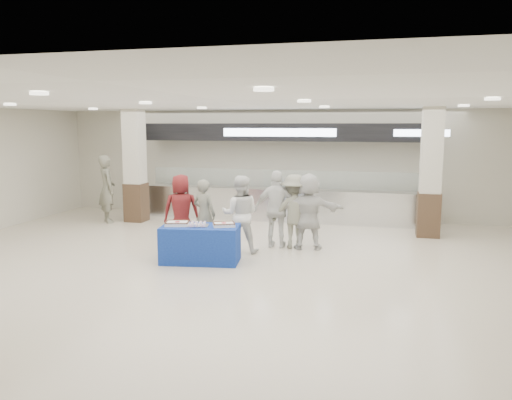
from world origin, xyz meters
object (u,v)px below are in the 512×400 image
(cupcake_tray, at_px, (198,224))
(soldier_b, at_px, (294,212))
(sheet_cake_left, at_px, (177,223))
(soldier_bg, at_px, (107,189))
(display_table, at_px, (200,244))
(sheet_cake_right, at_px, (224,224))
(civilian_white, at_px, (308,211))
(chef_short, at_px, (277,209))
(civilian_maroon, at_px, (181,211))
(soldier_a, at_px, (204,214))
(chef_tall, at_px, (240,214))

(cupcake_tray, height_order, soldier_b, soldier_b)
(sheet_cake_left, distance_m, soldier_bg, 4.94)
(display_table, distance_m, sheet_cake_right, 0.64)
(display_table, relative_size, civilian_white, 0.90)
(chef_short, bearing_deg, civilian_maroon, 10.75)
(display_table, height_order, chef_short, chef_short)
(cupcake_tray, xyz_separation_m, civilian_white, (1.99, 1.63, 0.07))
(cupcake_tray, distance_m, soldier_a, 1.14)
(civilian_maroon, distance_m, soldier_b, 2.56)
(sheet_cake_left, distance_m, soldier_b, 2.71)
(chef_tall, bearing_deg, cupcake_tray, 49.08)
(sheet_cake_right, relative_size, soldier_bg, 0.27)
(chef_tall, xyz_separation_m, chef_short, (0.68, 0.64, 0.03))
(civilian_maroon, height_order, chef_tall, chef_tall)
(chef_short, height_order, soldier_bg, soldier_bg)
(sheet_cake_left, distance_m, cupcake_tray, 0.42)
(soldier_a, bearing_deg, chef_tall, -172.34)
(civilian_maroon, bearing_deg, chef_short, 172.70)
(cupcake_tray, relative_size, civilian_white, 0.28)
(civilian_maroon, xyz_separation_m, soldier_b, (2.51, 0.51, 0.00))
(chef_tall, distance_m, civilian_white, 1.54)
(soldier_b, bearing_deg, sheet_cake_left, 24.51)
(civilian_maroon, relative_size, civilian_white, 0.97)
(display_table, bearing_deg, chef_tall, 51.21)
(sheet_cake_left, relative_size, civilian_white, 0.31)
(sheet_cake_right, height_order, soldier_bg, soldier_bg)
(sheet_cake_left, relative_size, cupcake_tray, 1.12)
(civilian_maroon, height_order, civilian_white, civilian_white)
(display_table, height_order, soldier_a, soldier_a)
(sheet_cake_right, xyz_separation_m, civilian_maroon, (-1.36, 1.06, 0.04))
(chef_tall, xyz_separation_m, soldier_b, (1.07, 0.68, -0.01))
(chef_short, relative_size, soldier_bg, 0.92)
(chef_tall, bearing_deg, civilian_maroon, -16.17)
(cupcake_tray, bearing_deg, display_table, 26.32)
(civilian_maroon, bearing_deg, soldier_b, 171.71)
(civilian_maroon, height_order, soldier_a, civilian_maroon)
(civilian_maroon, bearing_deg, soldier_bg, -54.10)
(sheet_cake_left, distance_m, soldier_a, 1.18)
(soldier_bg, bearing_deg, chef_short, -152.06)
(civilian_white, bearing_deg, chef_short, -8.81)
(sheet_cake_left, relative_size, civilian_maroon, 0.32)
(chef_short, distance_m, soldier_bg, 5.57)
(civilian_white, bearing_deg, sheet_cake_left, 25.46)
(sheet_cake_right, height_order, cupcake_tray, sheet_cake_right)
(sheet_cake_right, distance_m, chef_short, 1.71)
(soldier_a, relative_size, civilian_white, 0.92)
(civilian_maroon, relative_size, soldier_b, 1.00)
(sheet_cake_left, height_order, soldier_bg, soldier_bg)
(soldier_b, height_order, soldier_bg, soldier_bg)
(chef_tall, distance_m, soldier_b, 1.27)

